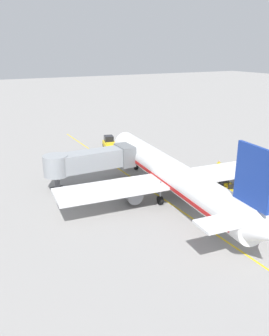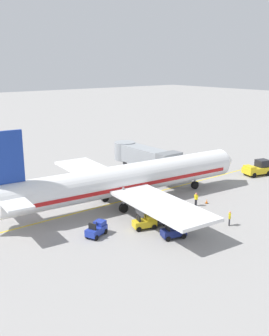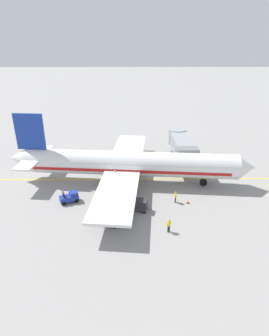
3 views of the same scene
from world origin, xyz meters
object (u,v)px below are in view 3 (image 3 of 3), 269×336
Objects in this scene: baggage_cart_front at (139,204)px; baggage_cart_second_in_train at (116,202)px; parked_airliner at (128,164)px; baggage_tug_spare at (70,197)px; safety_cone_nose_left at (188,201)px; baggage_tug_trailing at (106,204)px; baggage_tug_lead at (110,220)px; jet_bridge at (181,145)px; ground_crew_wing_walker at (176,196)px; ground_crew_loader at (169,225)px.

baggage_cart_second_in_train is (-0.40, -2.96, 0.00)m from baggage_cart_front.
parked_airliner is at bearing 168.51° from baggage_cart_second_in_train.
safety_cone_nose_left is at bearing 88.15° from baggage_tug_spare.
parked_airliner is 13.63× the size of baggage_tug_trailing.
baggage_tug_lead is at bearing -48.76° from baggage_cart_front.
jet_bridge is at bearing 140.59° from baggage_tug_trailing.
baggage_tug_trailing reaches higher than baggage_cart_second_in_train.
baggage_cart_front is 2.98m from baggage_cart_second_in_train.
safety_cone_nose_left is (6.17, 8.17, -2.90)m from parked_airliner.
baggage_tug_spare is 14.48m from ground_crew_wing_walker.
ground_crew_loader is at bearing 51.48° from baggage_cart_second_in_train.
ground_crew_wing_walker is at bearing 100.86° from baggage_cart_second_in_train.
jet_bridge is 19.35m from baggage_tug_trailing.
jet_bridge is 4.40× the size of baggage_cart_front.
baggage_cart_front is at bearing 83.49° from baggage_tug_trailing.
baggage_tug_spare is 4.70× the size of safety_cone_nose_left.
jet_bridge reaches higher than baggage_tug_lead.
baggage_tug_lead is at bearing -10.94° from parked_airliner.
parked_airliner is 13.48× the size of baggage_tug_spare.
baggage_cart_front is 1.76× the size of ground_crew_wing_walker.
baggage_tug_lead is 7.05m from ground_crew_loader.
parked_airliner reaches higher than ground_crew_wing_walker.
parked_airliner is 2.85× the size of jet_bridge.
parked_airliner is 7.92m from baggage_cart_second_in_train.
parked_airliner is at bearing -132.43° from ground_crew_wing_walker.
jet_bridge is 18.53m from baggage_cart_second_in_train.
parked_airliner is 9.04m from ground_crew_wing_walker.
baggage_tug_lead is at bearing 47.90° from baggage_tug_spare.
baggage_tug_spare is at bearing -91.03° from ground_crew_wing_walker.
jet_bridge reaches higher than baggage_cart_front.
baggage_cart_front is 6.96m from safety_cone_nose_left.
baggage_tug_spare is 0.93× the size of baggage_cart_second_in_train.
baggage_cart_second_in_train is 9.79m from safety_cone_nose_left.
ground_crew_wing_walker reaches higher than baggage_cart_second_in_train.
baggage_tug_lead is 1.62× the size of ground_crew_wing_walker.
baggage_tug_trailing is (14.80, -12.16, -2.74)m from jet_bridge.
jet_bridge is at bearing 144.21° from baggage_cart_second_in_train.
baggage_tug_spare is at bearing -108.47° from baggage_tug_trailing.
baggage_cart_front is at bearing -26.96° from jet_bridge.
ground_crew_loader is (6.53, -1.70, 0.00)m from ground_crew_wing_walker.
ground_crew_wing_walker reaches higher than baggage_tug_lead.
jet_bridge is 7.74× the size of ground_crew_wing_walker.
baggage_cart_front is (2.19, 9.45, 0.24)m from baggage_tug_spare.
baggage_tug_spare is 1.64× the size of ground_crew_wing_walker.
baggage_tug_lead is 0.92× the size of baggage_cart_front.
baggage_tug_trailing is at bearing -96.51° from baggage_cart_front.
parked_airliner is at bearing -51.07° from jet_bridge.
ground_crew_wing_walker reaches higher than baggage_tug_trailing.
baggage_cart_second_in_train is 1.76× the size of ground_crew_wing_walker.
ground_crew_wing_walker is (13.36, -2.76, -2.50)m from jet_bridge.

